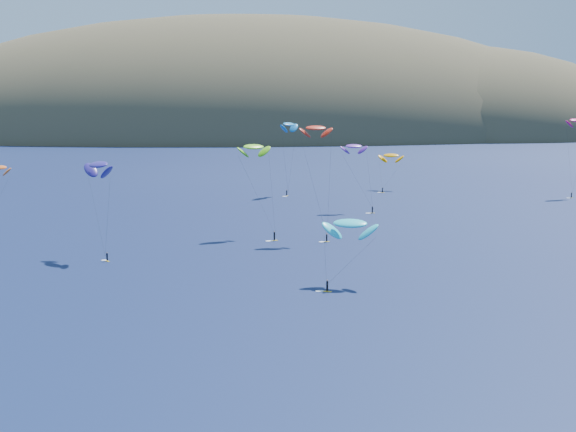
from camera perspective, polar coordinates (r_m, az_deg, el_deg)
The scene contains 10 objects.
ground at distance 84.09m, azimuth -1.63°, elevation -14.65°, with size 2800.00×2800.00×0.00m, color black.
island at distance 642.38m, azimuth -1.05°, elevation 4.89°, with size 730.00×300.00×210.00m.
kitesurfer_3 at distance 187.70m, azimuth -2.45°, elevation 4.92°, with size 9.42×12.51×23.01m.
kitesurfer_4 at distance 263.14m, azimuth 0.07°, elevation 6.53°, with size 8.52×10.86×25.41m.
kitesurfer_5 at distance 140.43m, azimuth 4.44°, elevation -0.53°, with size 10.66×9.87×13.32m.
kitesurfer_6 at distance 227.55m, azimuth 4.72°, elevation 4.96°, with size 8.89×8.45×20.34m.
kitesurfer_8 at distance 275.20m, azimuth 19.81°, elevation 6.41°, with size 8.57×9.14×26.60m.
kitesurfer_9 at distance 182.43m, azimuth 2.00°, elevation 6.25°, with size 7.57×7.28×27.41m.
kitesurfer_10 at distance 167.96m, azimuth -13.33°, elevation 3.57°, with size 8.73×11.83×21.27m.
kitesurfer_11 at distance 279.20m, azimuth 7.34°, elevation 4.29°, with size 10.09×13.33×14.08m.
Camera 1 is at (-4.37, -77.00, 33.51)m, focal length 50.00 mm.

